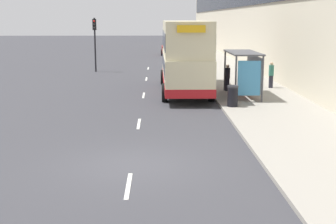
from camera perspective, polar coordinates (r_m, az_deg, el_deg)
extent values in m
plane|color=#38383D|center=(14.61, -4.42, -6.45)|extent=(220.00, 220.00, 0.00)
cube|color=gray|center=(52.88, 4.87, 6.56)|extent=(5.00, 93.00, 0.14)
cube|color=silver|center=(12.86, -4.85, -8.94)|extent=(0.12, 2.00, 0.01)
cube|color=silver|center=(20.13, -3.58, -1.44)|extent=(0.12, 2.00, 0.01)
cube|color=silver|center=(27.56, -2.99, 2.05)|extent=(0.12, 2.00, 0.01)
cube|color=silver|center=(35.05, -2.65, 4.05)|extent=(0.12, 2.00, 0.01)
cube|color=silver|center=(42.58, -2.43, 5.35)|extent=(0.12, 2.00, 0.01)
cube|color=#4C4C51|center=(26.60, 9.13, 7.17)|extent=(1.60, 4.20, 0.08)
cylinder|color=#4C4C51|center=(24.64, 8.27, 3.97)|extent=(0.10, 0.10, 2.40)
cylinder|color=#4C4C51|center=(28.56, 6.94, 5.01)|extent=(0.10, 0.10, 2.40)
cylinder|color=#4C4C51|center=(24.91, 11.46, 3.94)|extent=(0.10, 0.10, 2.40)
cylinder|color=#4C4C51|center=(28.80, 9.71, 4.98)|extent=(0.10, 0.10, 2.40)
cube|color=#99A8B2|center=(26.83, 10.47, 4.75)|extent=(0.04, 3.68, 1.92)
cube|color=#3F8CBF|center=(24.82, 9.85, 4.08)|extent=(1.19, 0.10, 1.82)
cube|color=maroon|center=(26.86, 9.51, 2.92)|extent=(0.36, 2.80, 0.08)
cube|color=beige|center=(28.54, 2.04, 5.25)|extent=(2.55, 10.49, 1.85)
cube|color=beige|center=(28.40, 2.06, 9.06)|extent=(2.50, 10.17, 1.95)
cube|color=#B2191E|center=(28.62, 2.03, 3.86)|extent=(2.58, 10.54, 0.45)
cube|color=#2D3847|center=(28.50, 2.04, 5.99)|extent=(2.58, 9.86, 0.81)
cube|color=#2D3847|center=(28.40, 2.06, 8.87)|extent=(2.55, 9.86, 0.94)
cube|color=yellow|center=(23.17, 2.85, 10.09)|extent=(1.40, 0.08, 0.36)
cylinder|color=black|center=(32.14, -0.63, 4.28)|extent=(0.30, 1.00, 1.00)
cylinder|color=black|center=(32.27, 3.92, 4.29)|extent=(0.30, 1.00, 1.00)
cylinder|color=black|center=(25.39, -0.42, 2.39)|extent=(0.30, 1.00, 1.00)
cylinder|color=black|center=(25.56, 5.31, 2.40)|extent=(0.30, 1.00, 1.00)
cube|color=maroon|center=(58.26, 0.08, 7.66)|extent=(1.70, 4.08, 0.80)
cube|color=#2D3847|center=(58.01, 0.09, 8.37)|extent=(1.50, 1.96, 0.66)
cylinder|color=black|center=(59.53, -0.77, 7.35)|extent=(0.20, 0.60, 0.60)
cylinder|color=black|center=(59.57, 0.88, 7.36)|extent=(0.20, 0.60, 0.60)
cylinder|color=black|center=(57.01, -0.75, 7.18)|extent=(0.20, 0.60, 0.60)
cylinder|color=black|center=(57.05, 0.98, 7.18)|extent=(0.20, 0.60, 0.60)
cylinder|color=#23232D|center=(28.56, 7.23, 3.34)|extent=(0.26, 0.26, 0.76)
cylinder|color=#26262D|center=(28.47, 7.27, 4.73)|extent=(0.32, 0.32, 0.63)
sphere|color=tan|center=(28.42, 7.29, 5.57)|extent=(0.21, 0.21, 0.21)
cylinder|color=#23232D|center=(30.29, 12.43, 3.64)|extent=(0.27, 0.27, 0.78)
cylinder|color=#337260|center=(30.20, 12.49, 4.97)|extent=(0.32, 0.32, 0.65)
sphere|color=tan|center=(30.16, 12.52, 5.78)|extent=(0.21, 0.21, 0.21)
cylinder|color=black|center=(23.46, 7.88, 1.82)|extent=(0.52, 0.52, 0.95)
cylinder|color=#2D2D33|center=(23.38, 7.92, 3.09)|extent=(0.55, 0.55, 0.10)
cylinder|color=black|center=(40.15, -8.88, 8.07)|extent=(0.14, 0.14, 4.50)
cube|color=black|center=(40.05, -8.96, 10.49)|extent=(0.30, 0.24, 0.90)
sphere|color=red|center=(39.92, -9.00, 10.88)|extent=(0.16, 0.16, 0.16)
sphere|color=#2D2D2D|center=(39.93, -8.99, 10.49)|extent=(0.16, 0.16, 0.16)
sphere|color=#2D2D2D|center=(39.93, -8.98, 10.10)|extent=(0.16, 0.16, 0.16)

